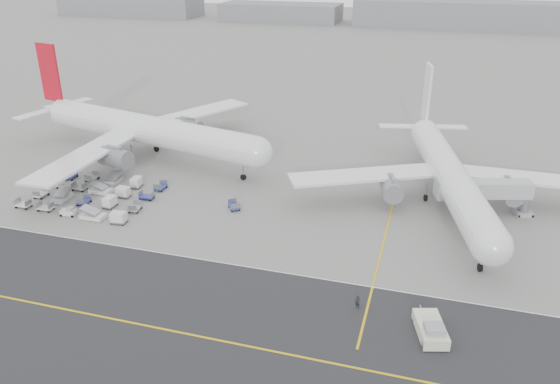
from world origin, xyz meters
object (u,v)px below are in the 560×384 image
(airliner_a, at_px, (143,129))
(pushback_tug, at_px, (431,329))
(airliner_b, at_px, (448,173))
(ground_crew_a, at_px, (358,302))
(jet_bridge, at_px, (485,191))

(airliner_a, height_order, pushback_tug, airliner_a)
(airliner_a, distance_m, airliner_b, 62.11)
(airliner_b, relative_size, ground_crew_a, 29.62)
(pushback_tug, xyz_separation_m, ground_crew_a, (-8.98, 2.86, -0.02))
(airliner_a, distance_m, ground_crew_a, 66.07)
(airliner_a, bearing_deg, jet_bridge, -83.40)
(airliner_a, distance_m, pushback_tug, 74.96)
(airliner_b, distance_m, ground_crew_a, 36.81)
(airliner_b, height_order, jet_bridge, airliner_b)
(airliner_b, relative_size, pushback_tug, 6.76)
(airliner_a, distance_m, jet_bridge, 68.48)
(ground_crew_a, bearing_deg, jet_bridge, 82.68)
(airliner_b, distance_m, pushback_tug, 38.31)
(airliner_a, height_order, airliner_b, airliner_a)
(jet_bridge, bearing_deg, airliner_a, 157.46)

